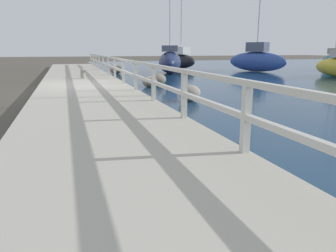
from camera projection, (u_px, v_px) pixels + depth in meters
The scene contains 14 objects.
ground_plane at pixel (84, 91), 12.51m from camera, with size 120.00×120.00×0.00m, color #4C473D.
dock_walkway at pixel (84, 88), 12.48m from camera, with size 3.26×36.00×0.26m.
railing at pixel (123, 67), 12.75m from camera, with size 0.10×32.50×0.94m.
boulder_water_edge at pixel (159, 79), 14.49m from camera, with size 0.68×0.61×0.51m.
boulder_downstream at pixel (190, 93), 10.06m from camera, with size 0.68×0.61×0.51m.
boulder_upstream at pixel (152, 83), 13.74m from camera, with size 0.53×0.48×0.40m.
boulder_near_dock at pixel (149, 82), 13.85m from camera, with size 0.61×0.55×0.46m.
boulder_far_strip at pixel (116, 69), 23.48m from camera, with size 0.50×0.45×0.37m.
boulder_mid_strip at pixel (116, 69), 21.00m from camera, with size 0.77×0.69×0.58m.
mooring_bollard at pixel (83, 73), 15.05m from camera, with size 0.22×0.22×0.44m.
sailboat_navy at pixel (170, 61), 21.84m from camera, with size 3.15×5.71×7.53m.
sailboat_blue at pixel (257, 60), 23.16m from camera, with size 2.67×4.72×6.11m.
sailboat_teal at pixel (334, 61), 24.49m from camera, with size 1.71×3.23×7.67m.
sailboat_black at pixel (181, 59), 27.13m from camera, with size 2.17×3.43×6.61m.
Camera 1 is at (-0.64, -12.88, 1.58)m, focal length 35.00 mm.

